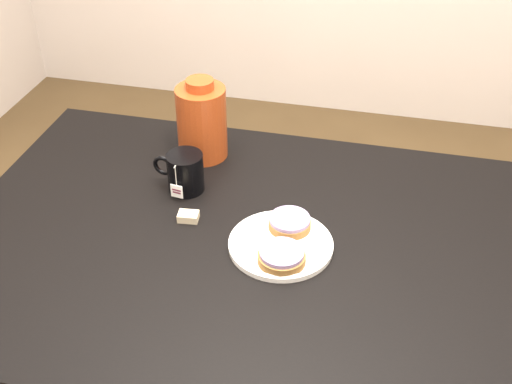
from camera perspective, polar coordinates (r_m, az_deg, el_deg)
table at (r=1.42m, az=1.47°, el=-7.23°), size 1.40×0.90×0.75m
plate at (r=1.35m, az=2.22°, el=-4.63°), size 0.22×0.22×0.02m
bagel_back at (r=1.38m, az=3.01°, el=-2.73°), size 0.12×0.12×0.03m
bagel_front at (r=1.30m, az=2.30°, el=-5.72°), size 0.11×0.11×0.03m
mug at (r=1.50m, az=-6.36°, el=1.78°), size 0.13×0.10×0.09m
teabag_pouch at (r=1.43m, az=-6.04°, el=-2.18°), size 0.05×0.04×0.02m
bagel_package at (r=1.60m, az=-4.84°, el=6.29°), size 0.16×0.16×0.21m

